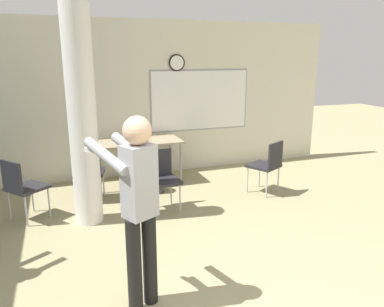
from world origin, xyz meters
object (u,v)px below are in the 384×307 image
(chair_near_pillar, at_px, (22,185))
(chair_table_front, at_px, (162,176))
(chair_table_left, at_px, (89,170))
(person_playing_front, at_px, (138,199))
(bottle_on_table, at_px, (140,135))
(folding_table, at_px, (137,144))
(chair_mid_room, at_px, (268,163))

(chair_near_pillar, relative_size, chair_table_front, 1.00)
(chair_near_pillar, xyz_separation_m, chair_table_left, (0.89, 0.39, 0.00))
(chair_near_pillar, distance_m, chair_table_left, 0.97)
(chair_near_pillar, height_order, person_playing_front, person_playing_front)
(bottle_on_table, relative_size, chair_table_front, 0.34)
(person_playing_front, bearing_deg, folding_table, 78.64)
(chair_mid_room, relative_size, person_playing_front, 0.50)
(chair_mid_room, height_order, chair_table_front, same)
(folding_table, bearing_deg, chair_near_pillar, -149.64)
(folding_table, bearing_deg, chair_mid_room, -33.31)
(folding_table, height_order, person_playing_front, person_playing_front)
(chair_mid_room, relative_size, chair_table_front, 1.00)
(chair_mid_room, distance_m, chair_near_pillar, 3.63)
(chair_table_front, distance_m, person_playing_front, 2.24)
(chair_table_front, relative_size, person_playing_front, 0.50)
(chair_mid_room, bearing_deg, chair_table_left, 168.04)
(chair_table_front, bearing_deg, chair_table_left, 147.03)
(chair_mid_room, bearing_deg, person_playing_front, -140.33)
(bottle_on_table, relative_size, person_playing_front, 0.17)
(chair_table_left, height_order, person_playing_front, person_playing_front)
(bottle_on_table, relative_size, chair_near_pillar, 0.34)
(person_playing_front, bearing_deg, chair_table_front, 69.74)
(folding_table, distance_m, bottle_on_table, 0.19)
(folding_table, distance_m, chair_mid_room, 2.23)
(chair_near_pillar, height_order, chair_table_front, same)
(folding_table, height_order, chair_table_front, chair_table_front)
(folding_table, relative_size, chair_mid_room, 1.71)
(folding_table, distance_m, chair_near_pillar, 2.06)
(chair_mid_room, distance_m, chair_table_front, 1.77)
(bottle_on_table, bearing_deg, person_playing_front, -102.32)
(bottle_on_table, distance_m, chair_table_left, 1.14)
(bottle_on_table, distance_m, chair_mid_room, 2.18)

